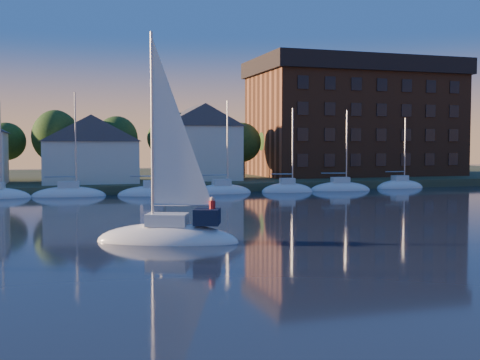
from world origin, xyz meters
name	(u,v)px	position (x,y,z in m)	size (l,w,h in m)	color
ground	(373,308)	(0.00, 0.00, 0.00)	(260.00, 260.00, 0.00)	black
shoreline_land	(123,181)	(0.00, 75.00, 0.00)	(160.00, 50.00, 2.00)	#323F24
wooden_dock	(145,193)	(0.00, 52.00, 0.00)	(120.00, 3.00, 1.00)	brown
clubhouse_centre	(89,149)	(-6.00, 57.00, 5.13)	(11.55, 8.40, 8.08)	silver
clubhouse_east	(198,142)	(8.00, 59.00, 6.00)	(10.50, 8.40, 9.80)	silver
condo_block	(354,117)	(34.00, 64.95, 9.79)	(31.00, 17.00, 17.40)	brown
tree_line	(148,133)	(2.00, 63.00, 7.18)	(93.40, 5.40, 8.90)	#3A241A
moored_fleet	(113,195)	(-4.00, 49.00, 0.10)	(79.50, 2.40, 12.05)	white
hero_sailboat	(170,233)	(-4.01, 15.84, 0.56)	(8.64, 5.60, 13.05)	white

